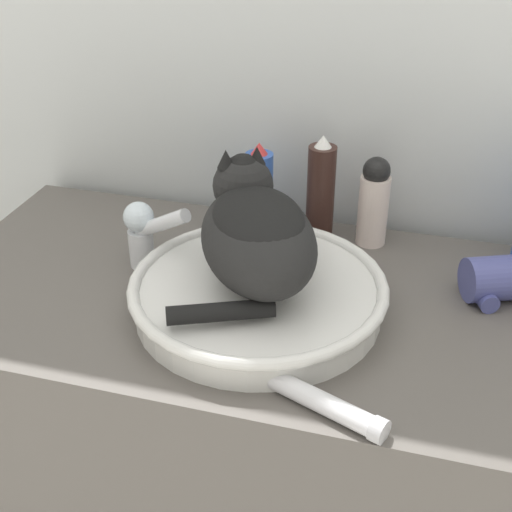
% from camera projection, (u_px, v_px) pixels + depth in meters
% --- Properties ---
extents(wall_back, '(8.00, 0.05, 2.40)m').
position_uv_depth(wall_back, '(298.00, 50.00, 1.31)').
color(wall_back, silver).
rests_on(wall_back, ground_plane).
extents(vanity_counter, '(1.08, 0.57, 0.88)m').
position_uv_depth(vanity_counter, '(249.00, 478.00, 1.41)').
color(vanity_counter, '#56514C').
rests_on(vanity_counter, ground_plane).
extents(sink_basin, '(0.41, 0.41, 0.06)m').
position_uv_depth(sink_basin, '(258.00, 294.00, 1.13)').
color(sink_basin, silver).
rests_on(sink_basin, vanity_counter).
extents(cat, '(0.28, 0.32, 0.18)m').
position_uv_depth(cat, '(256.00, 230.00, 1.08)').
color(cat, black).
rests_on(cat, sink_basin).
extents(faucet, '(0.14, 0.07, 0.14)m').
position_uv_depth(faucet, '(144.00, 230.00, 1.22)').
color(faucet, silver).
rests_on(faucet, vanity_counter).
extents(spray_bottle_trigger, '(0.05, 0.05, 0.17)m').
position_uv_depth(spray_bottle_trigger, '(259.00, 189.00, 1.34)').
color(spray_bottle_trigger, '#335BB7').
rests_on(spray_bottle_trigger, vanity_counter).
extents(hairspray_can_black, '(0.05, 0.05, 0.20)m').
position_uv_depth(hairspray_can_black, '(321.00, 190.00, 1.31)').
color(hairspray_can_black, '#331E19').
rests_on(hairspray_can_black, vanity_counter).
extents(lotion_bottle_white, '(0.06, 0.06, 0.17)m').
position_uv_depth(lotion_bottle_white, '(374.00, 201.00, 1.29)').
color(lotion_bottle_white, silver).
rests_on(lotion_bottle_white, vanity_counter).
extents(cream_tube, '(0.17, 0.09, 0.03)m').
position_uv_depth(cream_tube, '(328.00, 406.00, 0.93)').
color(cream_tube, silver).
rests_on(cream_tube, vanity_counter).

